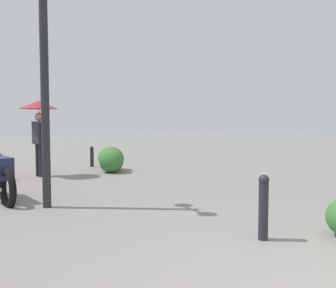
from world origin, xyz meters
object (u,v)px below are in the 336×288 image
lamppost (44,44)px  bollard_near (263,206)px  pedestrian (39,117)px  bollard_mid (92,156)px

lamppost → bollard_near: bearing=-147.9°
pedestrian → bollard_mid: 2.63m
lamppost → pedestrian: bearing=-9.0°
lamppost → bollard_mid: bearing=-26.1°
pedestrian → bollard_mid: size_ratio=3.01×
pedestrian → bollard_near: (-6.82, -1.36, -1.18)m
lamppost → pedestrian: (3.72, -0.59, -1.15)m
pedestrian → lamppost: bearing=171.0°
lamppost → bollard_near: size_ratio=5.12×
lamppost → bollard_mid: size_ratio=6.17×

